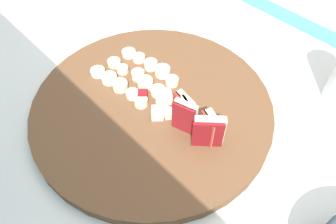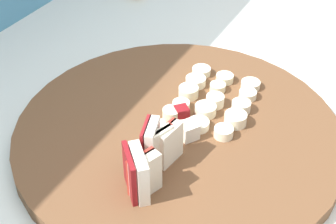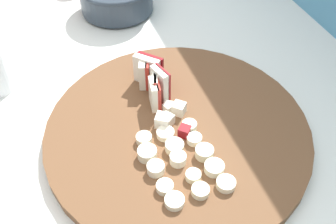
# 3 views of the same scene
# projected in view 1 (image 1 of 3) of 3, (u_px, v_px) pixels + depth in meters

# --- Properties ---
(tiled_countertop) EXTENTS (1.29, 0.86, 0.88)m
(tiled_countertop) POSITION_uv_depth(u_px,v_px,m) (165.00, 205.00, 0.93)
(tiled_countertop) COLOR silver
(tiled_countertop) RESTS_ON ground
(cutting_board) EXTENTS (0.43, 0.43, 0.02)m
(cutting_board) POSITION_uv_depth(u_px,v_px,m) (152.00, 107.00, 0.58)
(cutting_board) COLOR brown
(cutting_board) RESTS_ON tiled_countertop
(apple_wedge_fan) EXTENTS (0.11, 0.05, 0.06)m
(apple_wedge_fan) POSITION_uv_depth(u_px,v_px,m) (196.00, 120.00, 0.51)
(apple_wedge_fan) COLOR #B22D23
(apple_wedge_fan) RESTS_ON cutting_board
(apple_dice_pile) EXTENTS (0.08, 0.06, 0.02)m
(apple_dice_pile) POSITION_uv_depth(u_px,v_px,m) (160.00, 103.00, 0.56)
(apple_dice_pile) COLOR white
(apple_dice_pile) RESTS_ON cutting_board
(banana_slice_rows) EXTENTS (0.15, 0.12, 0.02)m
(banana_slice_rows) POSITION_uv_depth(u_px,v_px,m) (136.00, 76.00, 0.61)
(banana_slice_rows) COLOR #F4EAC6
(banana_slice_rows) RESTS_ON cutting_board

